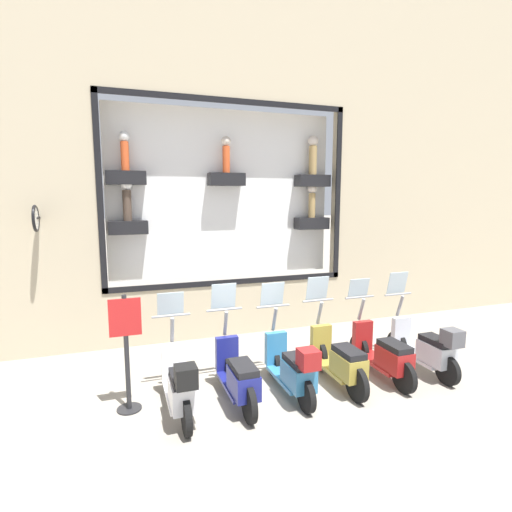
{
  "coord_description": "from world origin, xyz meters",
  "views": [
    {
      "loc": [
        -5.1,
        2.36,
        3.12
      ],
      "look_at": [
        1.84,
        -0.05,
        2.05
      ],
      "focal_mm": 28.0,
      "sensor_mm": 36.0,
      "label": 1
    }
  ],
  "objects": [
    {
      "name": "scooter_red_1",
      "position": [
        0.39,
        -1.88,
        0.44
      ],
      "size": [
        1.81,
        0.61,
        1.62
      ],
      "color": "black",
      "rests_on": "ground_plane"
    },
    {
      "name": "building_facade",
      "position": [
        3.6,
        0.0,
        4.95
      ],
      "size": [
        1.17,
        36.0,
        9.71
      ],
      "color": "tan",
      "rests_on": "ground_plane"
    },
    {
      "name": "scooter_white_5",
      "position": [
        0.33,
        1.62,
        0.47
      ],
      "size": [
        1.8,
        0.6,
        1.63
      ],
      "color": "black",
      "rests_on": "ground_plane"
    },
    {
      "name": "ground_plane",
      "position": [
        0.0,
        0.0,
        0.0
      ],
      "size": [
        120.0,
        120.0,
        0.0
      ],
      "primitive_type": "plane",
      "color": "gray"
    },
    {
      "name": "scooter_teal_3",
      "position": [
        0.33,
        -0.13,
        0.47
      ],
      "size": [
        1.8,
        0.61,
        1.67
      ],
      "color": "black",
      "rests_on": "ground_plane"
    },
    {
      "name": "scooter_olive_2",
      "position": [
        0.4,
        -1.01,
        0.45
      ],
      "size": [
        1.81,
        0.6,
        1.72
      ],
      "color": "black",
      "rests_on": "ground_plane"
    },
    {
      "name": "shop_sign_post",
      "position": [
        0.75,
        2.32,
        0.95
      ],
      "size": [
        0.36,
        0.45,
        1.75
      ],
      "color": "#232326",
      "rests_on": "ground_plane"
    },
    {
      "name": "scooter_silver_0",
      "position": [
        0.33,
        -2.76,
        0.48
      ],
      "size": [
        1.8,
        0.61,
        1.7
      ],
      "color": "black",
      "rests_on": "ground_plane"
    },
    {
      "name": "scooter_navy_4",
      "position": [
        0.4,
        0.74,
        0.45
      ],
      "size": [
        1.81,
        0.6,
        1.72
      ],
      "color": "black",
      "rests_on": "ground_plane"
    }
  ]
}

